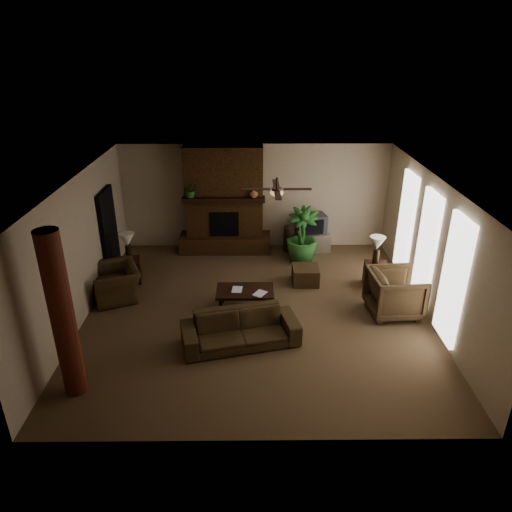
{
  "coord_description": "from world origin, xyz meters",
  "views": [
    {
      "loc": [
        -0.08,
        -8.49,
        5.21
      ],
      "look_at": [
        0.0,
        0.4,
        1.1
      ],
      "focal_mm": 33.04,
      "sensor_mm": 36.0,
      "label": 1
    }
  ],
  "objects_px": {
    "armchair_right": "(395,291)",
    "floor_vase": "(290,236)",
    "armchair_left": "(115,278)",
    "tv_stand": "(313,242)",
    "sofa": "(240,324)",
    "side_table_right": "(375,275)",
    "side_table_left": "(130,270)",
    "floor_plant": "(301,247)",
    "log_column": "(62,316)",
    "ottoman": "(305,275)",
    "lamp_right": "(377,245)",
    "lamp_left": "(127,242)",
    "coffee_table": "(245,292)"
  },
  "relations": [
    {
      "from": "tv_stand",
      "to": "side_table_left",
      "type": "bearing_deg",
      "value": -168.38
    },
    {
      "from": "armchair_right",
      "to": "floor_vase",
      "type": "relative_size",
      "value": 1.35
    },
    {
      "from": "ottoman",
      "to": "side_table_right",
      "type": "xyz_separation_m",
      "value": [
        1.58,
        -0.15,
        0.08
      ]
    },
    {
      "from": "armchair_right",
      "to": "ottoman",
      "type": "distance_m",
      "value": 2.19
    },
    {
      "from": "floor_vase",
      "to": "side_table_right",
      "type": "xyz_separation_m",
      "value": [
        1.82,
        -1.99,
        -0.16
      ]
    },
    {
      "from": "log_column",
      "to": "tv_stand",
      "type": "bearing_deg",
      "value": 50.87
    },
    {
      "from": "armchair_right",
      "to": "ottoman",
      "type": "bearing_deg",
      "value": 46.84
    },
    {
      "from": "side_table_right",
      "to": "lamp_left",
      "type": "bearing_deg",
      "value": 176.9
    },
    {
      "from": "sofa",
      "to": "ottoman",
      "type": "distance_m",
      "value": 2.82
    },
    {
      "from": "sofa",
      "to": "log_column",
      "type": "bearing_deg",
      "value": -167.65
    },
    {
      "from": "armchair_right",
      "to": "ottoman",
      "type": "height_order",
      "value": "armchair_right"
    },
    {
      "from": "side_table_left",
      "to": "side_table_right",
      "type": "distance_m",
      "value": 5.7
    },
    {
      "from": "floor_vase",
      "to": "lamp_right",
      "type": "xyz_separation_m",
      "value": [
        1.8,
        -1.94,
        0.57
      ]
    },
    {
      "from": "armchair_left",
      "to": "armchair_right",
      "type": "bearing_deg",
      "value": 59.34
    },
    {
      "from": "armchair_right",
      "to": "floor_plant",
      "type": "bearing_deg",
      "value": 28.99
    },
    {
      "from": "log_column",
      "to": "ottoman",
      "type": "distance_m",
      "value": 5.64
    },
    {
      "from": "armchair_right",
      "to": "side_table_left",
      "type": "height_order",
      "value": "armchair_right"
    },
    {
      "from": "log_column",
      "to": "armchair_right",
      "type": "bearing_deg",
      "value": 21.75
    },
    {
      "from": "armchair_left",
      "to": "side_table_right",
      "type": "distance_m",
      "value": 5.84
    },
    {
      "from": "armchair_left",
      "to": "lamp_left",
      "type": "bearing_deg",
      "value": 146.03
    },
    {
      "from": "sofa",
      "to": "side_table_right",
      "type": "bearing_deg",
      "value": 23.12
    },
    {
      "from": "coffee_table",
      "to": "lamp_right",
      "type": "relative_size",
      "value": 1.85
    },
    {
      "from": "floor_vase",
      "to": "side_table_right",
      "type": "bearing_deg",
      "value": -47.65
    },
    {
      "from": "floor_vase",
      "to": "side_table_left",
      "type": "distance_m",
      "value": 4.24
    },
    {
      "from": "log_column",
      "to": "coffee_table",
      "type": "bearing_deg",
      "value": 43.28
    },
    {
      "from": "lamp_right",
      "to": "armchair_left",
      "type": "bearing_deg",
      "value": -174.85
    },
    {
      "from": "tv_stand",
      "to": "side_table_left",
      "type": "xyz_separation_m",
      "value": [
        -4.51,
        -1.74,
        0.03
      ]
    },
    {
      "from": "armchair_left",
      "to": "tv_stand",
      "type": "bearing_deg",
      "value": 94.76
    },
    {
      "from": "side_table_right",
      "to": "log_column",
      "type": "bearing_deg",
      "value": -148.26
    },
    {
      "from": "armchair_right",
      "to": "lamp_right",
      "type": "relative_size",
      "value": 1.6
    },
    {
      "from": "ottoman",
      "to": "side_table_left",
      "type": "distance_m",
      "value": 4.11
    },
    {
      "from": "log_column",
      "to": "armchair_right",
      "type": "height_order",
      "value": "log_column"
    },
    {
      "from": "tv_stand",
      "to": "lamp_left",
      "type": "bearing_deg",
      "value": -168.55
    },
    {
      "from": "armchair_right",
      "to": "floor_vase",
      "type": "bearing_deg",
      "value": 26.67
    },
    {
      "from": "floor_plant",
      "to": "side_table_left",
      "type": "xyz_separation_m",
      "value": [
        -4.12,
        -1.06,
        -0.12
      ]
    },
    {
      "from": "armchair_right",
      "to": "floor_vase",
      "type": "xyz_separation_m",
      "value": [
        -1.92,
        3.2,
        -0.09
      ]
    },
    {
      "from": "armchair_right",
      "to": "lamp_left",
      "type": "bearing_deg",
      "value": 71.05
    },
    {
      "from": "armchair_right",
      "to": "tv_stand",
      "type": "bearing_deg",
      "value": 17.35
    },
    {
      "from": "armchair_left",
      "to": "tv_stand",
      "type": "xyz_separation_m",
      "value": [
        4.64,
        2.5,
        -0.23
      ]
    },
    {
      "from": "sofa",
      "to": "armchair_right",
      "type": "relative_size",
      "value": 2.06
    },
    {
      "from": "sofa",
      "to": "side_table_right",
      "type": "xyz_separation_m",
      "value": [
        3.05,
        2.25,
        -0.15
      ]
    },
    {
      "from": "log_column",
      "to": "lamp_left",
      "type": "distance_m",
      "value": 3.85
    },
    {
      "from": "log_column",
      "to": "ottoman",
      "type": "relative_size",
      "value": 4.67
    },
    {
      "from": "log_column",
      "to": "sofa",
      "type": "bearing_deg",
      "value": 25.66
    },
    {
      "from": "ottoman",
      "to": "floor_plant",
      "type": "bearing_deg",
      "value": 89.47
    },
    {
      "from": "tv_stand",
      "to": "floor_plant",
      "type": "xyz_separation_m",
      "value": [
        -0.39,
        -0.68,
        0.15
      ]
    },
    {
      "from": "armchair_right",
      "to": "lamp_left",
      "type": "relative_size",
      "value": 1.6
    },
    {
      "from": "armchair_left",
      "to": "floor_plant",
      "type": "xyz_separation_m",
      "value": [
        4.25,
        1.82,
        -0.08
      ]
    },
    {
      "from": "coffee_table",
      "to": "side_table_right",
      "type": "height_order",
      "value": "side_table_right"
    },
    {
      "from": "tv_stand",
      "to": "lamp_left",
      "type": "distance_m",
      "value": 4.87
    }
  ]
}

